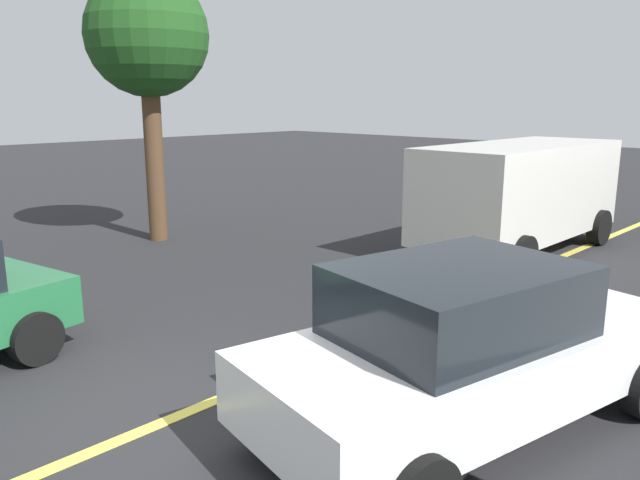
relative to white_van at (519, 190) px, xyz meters
name	(u,v)px	position (x,y,z in m)	size (l,w,h in m)	color
ground_plane	(160,424)	(-8.96, -0.91, -1.27)	(80.00, 80.00, 0.00)	#262628
lane_marking_centre	(361,340)	(-5.96, -0.91, -1.26)	(28.00, 0.16, 0.01)	#E0D14C
white_van	(519,190)	(0.00, 0.00, 0.00)	(5.20, 2.26, 2.20)	silver
car_white_mid_road	(468,346)	(-6.92, -3.03, -0.45)	(4.72, 2.69, 1.62)	white
tree_left_verge	(147,38)	(-4.53, 6.26, 3.04)	(2.58, 2.58, 5.68)	#513823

